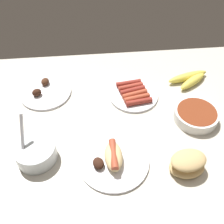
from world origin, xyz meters
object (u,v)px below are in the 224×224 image
(plate_hotdog_assembled, at_px, (113,159))
(bread_stack, at_px, (188,164))
(banana_bunch, at_px, (190,79))
(bowl_coleslaw, at_px, (35,152))
(plate_sausages, at_px, (133,94))
(bowl_chili, at_px, (196,115))
(plate_grilled_meat, at_px, (45,91))

(plate_hotdog_assembled, bearing_deg, bread_stack, 167.28)
(banana_bunch, bearing_deg, bowl_coleslaw, 28.15)
(plate_sausages, bearing_deg, plate_hotdog_assembled, 69.46)
(plate_sausages, distance_m, bread_stack, 0.39)
(banana_bunch, bearing_deg, plate_sausages, 14.19)
(bowl_chili, xyz_separation_m, bread_stack, (0.10, 0.22, 0.01))
(bowl_chili, bearing_deg, plate_sausages, -34.96)
(plate_hotdog_assembled, distance_m, bowl_coleslaw, 0.26)
(bowl_chili, bearing_deg, plate_hotdog_assembled, 25.84)
(banana_bunch, relative_size, plate_sausages, 0.94)
(bread_stack, bearing_deg, bowl_chili, -114.68)
(bowl_coleslaw, bearing_deg, banana_bunch, -151.85)
(plate_hotdog_assembled, xyz_separation_m, bread_stack, (-0.24, 0.05, 0.02))
(plate_grilled_meat, relative_size, bowl_chili, 1.30)
(bowl_chili, xyz_separation_m, bowl_coleslaw, (0.59, 0.12, 0.01))
(bowl_chili, bearing_deg, banana_bunch, -101.11)
(bowl_coleslaw, bearing_deg, plate_hotdog_assembled, 170.83)
(plate_hotdog_assembled, height_order, bowl_chili, plate_hotdog_assembled)
(plate_grilled_meat, bearing_deg, bowl_chili, 160.69)
(bowl_coleslaw, relative_size, bread_stack, 1.24)
(plate_sausages, bearing_deg, bowl_coleslaw, 36.19)
(bowl_coleslaw, height_order, bread_stack, bowl_coleslaw)
(plate_grilled_meat, xyz_separation_m, plate_sausages, (-0.37, 0.05, 0.00))
(bread_stack, bearing_deg, plate_grilled_meat, -40.78)
(banana_bunch, height_order, plate_sausages, banana_bunch)
(plate_grilled_meat, height_order, bowl_chili, bowl_chili)
(plate_sausages, height_order, bread_stack, bread_stack)
(plate_hotdog_assembled, xyz_separation_m, bowl_chili, (-0.34, -0.16, 0.01))
(plate_hotdog_assembled, bearing_deg, bowl_coleslaw, -9.17)
(bowl_chili, height_order, banana_bunch, bowl_chili)
(plate_grilled_meat, bearing_deg, plate_sausages, 171.72)
(plate_grilled_meat, xyz_separation_m, plate_hotdog_assembled, (-0.25, 0.37, 0.01))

